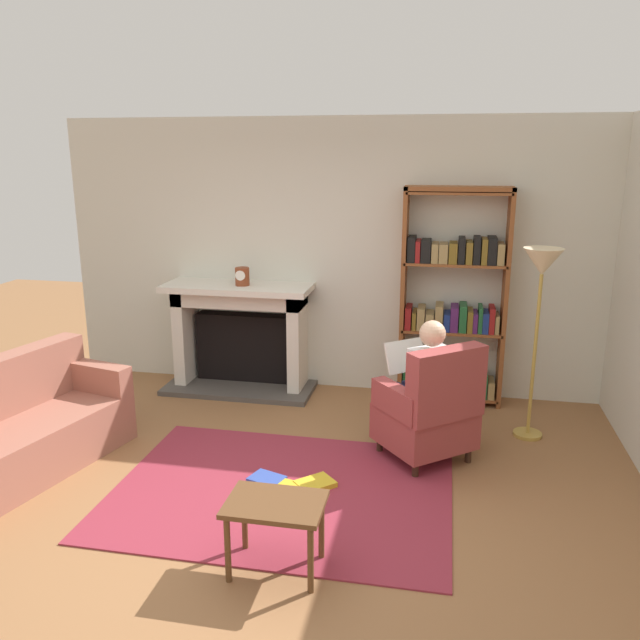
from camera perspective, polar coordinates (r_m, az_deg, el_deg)
ground at (r=4.51m, az=-4.41°, el=-16.88°), size 14.00×14.00×0.00m
back_wall at (r=6.41m, az=1.48°, el=5.65°), size 5.60×0.10×2.70m
area_rug at (r=4.76m, az=-3.41°, el=-14.98°), size 2.40×1.80×0.01m
fireplace at (r=6.56m, az=-7.02°, el=-1.12°), size 1.51×0.64×1.10m
mantel_clock at (r=6.31m, az=-6.96°, el=3.88°), size 0.14×0.14×0.18m
bookshelf at (r=6.18m, az=11.76°, el=1.42°), size 0.98×0.32×2.06m
armchair_reading at (r=5.07m, az=9.82°, el=-7.95°), size 0.89×0.89×0.97m
seated_reader at (r=5.09m, az=9.10°, el=-5.47°), size 0.57×0.59×1.14m
sofa_floral at (r=5.39m, az=-25.51°, el=-9.02°), size 1.09×1.82×0.85m
side_table at (r=3.81m, az=-4.01°, el=-16.77°), size 0.56×0.39×0.44m
scattered_books at (r=4.71m, az=-2.43°, el=-14.93°), size 0.67×0.58×0.04m
floor_lamp at (r=5.46m, az=19.14°, el=3.48°), size 0.32×0.32×1.62m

